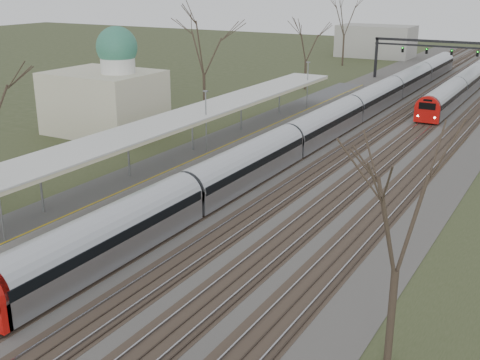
{
  "coord_description": "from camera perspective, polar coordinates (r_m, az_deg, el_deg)",
  "views": [
    {
      "loc": [
        18.0,
        -5.37,
        14.34
      ],
      "look_at": [
        -0.34,
        26.62,
        2.0
      ],
      "focal_mm": 45.0,
      "sensor_mm": 36.0,
      "label": 1
    }
  ],
  "objects": [
    {
      "name": "tree_east_near",
      "position": [
        22.37,
        15.03,
        -2.53
      ],
      "size": [
        4.5,
        4.5,
        9.27
      ],
      "color": "#2D231C",
      "rests_on": "ground"
    },
    {
      "name": "track_bed",
      "position": [
        64.52,
        13.17,
        5.23
      ],
      "size": [
        24.0,
        160.0,
        0.22
      ],
      "color": "#474442",
      "rests_on": "ground"
    },
    {
      "name": "tree_west_far",
      "position": [
        64.13,
        -3.5,
        12.81
      ],
      "size": [
        5.5,
        5.5,
        11.33
      ],
      "color": "#2D231C",
      "rests_on": "ground"
    },
    {
      "name": "platform",
      "position": [
        52.54,
        -2.34,
        3.21
      ],
      "size": [
        3.5,
        69.0,
        1.0
      ],
      "primitive_type": "cube",
      "color": "#9E9B93",
      "rests_on": "ground"
    },
    {
      "name": "train_near",
      "position": [
        63.55,
        10.44,
        6.52
      ],
      "size": [
        2.62,
        90.21,
        3.05
      ],
      "color": "#A6A9B0",
      "rests_on": "ground"
    },
    {
      "name": "dome_building",
      "position": [
        59.75,
        -12.57,
        7.83
      ],
      "size": [
        10.0,
        8.0,
        10.3
      ],
      "color": "beige",
      "rests_on": "ground"
    },
    {
      "name": "canopy",
      "position": [
        48.07,
        -5.27,
        5.91
      ],
      "size": [
        4.1,
        50.0,
        3.11
      ],
      "color": "slate",
      "rests_on": "platform"
    },
    {
      "name": "train_far",
      "position": [
        93.75,
        21.56,
        9.35
      ],
      "size": [
        2.62,
        60.21,
        3.05
      ],
      "color": "#A6A9B0",
      "rests_on": "ground"
    },
    {
      "name": "signal_gantry",
      "position": [
        92.56,
        19.05,
        11.67
      ],
      "size": [
        21.0,
        0.59,
        6.08
      ],
      "color": "black",
      "rests_on": "ground"
    }
  ]
}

